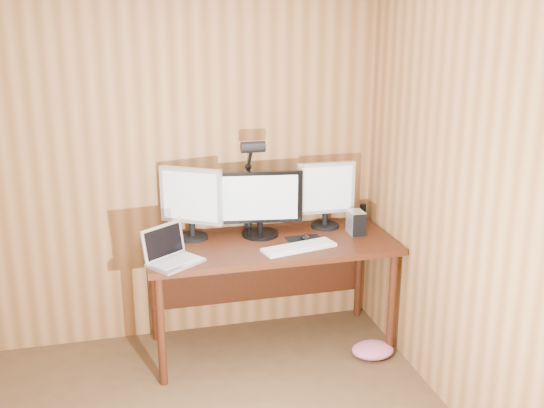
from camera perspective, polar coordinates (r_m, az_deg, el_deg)
name	(u,v)px	position (r m, az deg, el deg)	size (l,w,h in m)	color
room_shell	(124,286)	(2.30, -13.12, -7.20)	(4.00, 4.00, 4.00)	#52381F
desk	(268,255)	(4.21, -0.40, -4.64)	(1.60, 0.70, 0.75)	#3D1A0C
monitor_center	(260,203)	(4.15, -1.09, 0.13)	(0.56, 0.24, 0.44)	black
monitor_left	(191,201)	(4.12, -7.26, 0.28)	(0.38, 0.25, 0.47)	black
monitor_right	(326,193)	(4.32, 4.83, 1.00)	(0.40, 0.19, 0.46)	black
laptop	(170,254)	(3.81, -9.10, -4.42)	(0.38, 0.36, 0.22)	silver
keyboard	(299,247)	(3.99, 2.43, -3.89)	(0.49, 0.24, 0.02)	white
mousepad	(305,240)	(4.13, 3.01, -3.26)	(0.23, 0.19, 0.00)	black
mouse	(305,237)	(4.13, 3.02, -3.01)	(0.06, 0.10, 0.03)	black
hard_drive	(356,222)	(4.27, 7.55, -1.65)	(0.10, 0.14, 0.15)	silver
phone	(276,251)	(3.94, 0.32, -4.22)	(0.06, 0.11, 0.01)	silver
speaker	(363,212)	(4.59, 8.14, -0.68)	(0.04, 0.04, 0.11)	black
desk_lamp	(251,172)	(4.17, -1.90, 2.90)	(0.15, 0.22, 0.67)	black
fabric_pile	(373,350)	(4.33, 9.01, -12.80)	(0.28, 0.23, 0.09)	#D2658A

